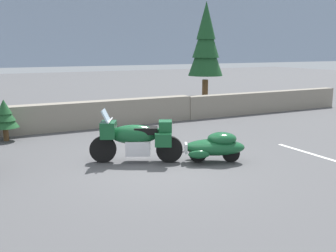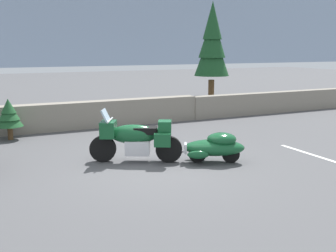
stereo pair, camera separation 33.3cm
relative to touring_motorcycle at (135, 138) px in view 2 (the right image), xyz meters
name	(u,v)px [view 2 (the right image)]	position (x,y,z in m)	size (l,w,h in m)	color
ground_plane	(153,166)	(0.24, -0.52, -0.62)	(80.00, 80.00, 0.00)	#4C4C4F
stone_guard_wall	(99,115)	(0.43, 4.78, -0.17)	(24.00, 0.58, 0.95)	gray
touring_motorcycle	(135,138)	(0.00, 0.00, 0.00)	(2.12, 1.35, 1.33)	black
car_shaped_trailer	(215,146)	(1.75, -0.89, -0.21)	(2.13, 1.32, 0.76)	black
pine_tree_tall	(212,43)	(6.14, 6.47, 2.42)	(1.56, 1.56, 4.85)	brown
pine_sapling_near	(9,114)	(-2.64, 4.00, 0.18)	(0.82, 0.82, 1.28)	brown
parking_stripe_marker	(331,160)	(4.51, -2.02, -0.62)	(0.12, 3.60, 0.01)	silver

